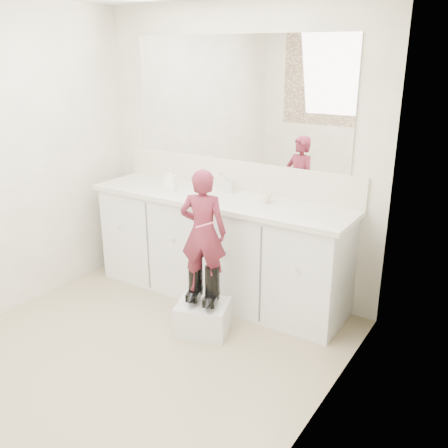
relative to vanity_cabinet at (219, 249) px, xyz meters
The scene contains 15 objects.
floor 1.30m from the vanity_cabinet, 90.00° to the right, with size 3.00×3.00×0.00m, color #837856.
wall_back 0.82m from the vanity_cabinet, 90.00° to the left, with size 2.60×2.60×0.00m, color #BCB5A0.
wall_right 1.95m from the vanity_cabinet, 43.30° to the right, with size 3.00×3.00×0.00m, color #BCB5A0.
vanity_cabinet is the anchor object (origin of this frame).
countertop 0.45m from the vanity_cabinet, 90.00° to the right, with size 2.28×0.58×0.04m, color beige.
backsplash 0.64m from the vanity_cabinet, 90.00° to the left, with size 2.28×0.03×0.25m, color beige.
mirror 1.24m from the vanity_cabinet, 90.00° to the left, with size 2.00×0.02×1.00m, color white.
faucet 0.54m from the vanity_cabinet, 90.00° to the left, with size 0.08×0.08×0.10m, color silver.
cup 0.66m from the vanity_cabinet, ahead, with size 0.10×0.10×0.09m, color beige.
soap_bottle 0.72m from the vanity_cabinet, behind, with size 0.09×0.09×0.19m, color white.
step_stool 0.70m from the vanity_cabinet, 68.16° to the right, with size 0.37×0.31×0.24m, color silver.
boot_left 0.58m from the vanity_cabinet, 74.28° to the right, with size 0.11×0.21×0.31m, color black, non-canonical shape.
boot_right 0.64m from the vanity_cabinet, 61.26° to the right, with size 0.11×0.21×0.31m, color black, non-canonical shape.
toddler 0.71m from the vanity_cabinet, 67.46° to the right, with size 0.34×0.22×0.92m, color #A23250.
toothbrush 0.85m from the vanity_cabinet, 64.72° to the right, with size 0.01×0.01×0.14m, color #F15E87.
Camera 1 is at (2.14, -2.06, 2.02)m, focal length 40.00 mm.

